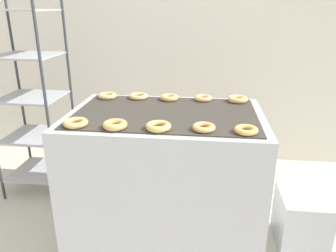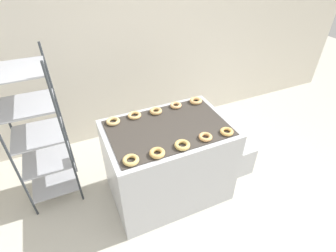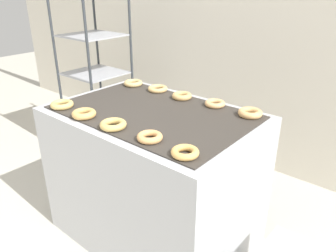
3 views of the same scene
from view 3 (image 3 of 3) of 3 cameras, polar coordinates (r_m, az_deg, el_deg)
The scene contains 13 objects.
wall_back at distance 3.14m, azimuth 15.88°, elevation 17.24°, with size 8.00×0.05×2.80m.
fryer_machine at distance 2.29m, azimuth -2.44°, elevation -8.84°, with size 1.32×0.89×0.97m.
baking_rack_cart at distance 3.32m, azimuth -12.54°, elevation 8.94°, with size 0.54×0.53×1.76m.
donut_near_leftmost at distance 2.23m, azimuth -17.97°, elevation 3.58°, with size 0.15×0.15×0.04m, color #D9B365.
donut_near_left at distance 2.03m, azimuth -14.42°, elevation 2.08°, with size 0.15×0.15×0.04m, color tan.
donut_near_center at distance 1.85m, azimuth -9.61°, elevation 0.28°, with size 0.15×0.15×0.04m, color #D8B362.
donut_near_right at distance 1.69m, azimuth -3.20°, elevation -1.92°, with size 0.13×0.13×0.04m, color #E9AA65.
donut_near_rightmost at distance 1.54m, azimuth 2.98°, elevation -4.60°, with size 0.13×0.13×0.03m, color #E5AF5C.
donut_far_leftmost at distance 2.60m, azimuth -6.09°, elevation 7.44°, with size 0.15×0.15×0.04m, color #DDB671.
donut_far_left at distance 2.45m, azimuth -1.81°, elevation 6.51°, with size 0.15×0.15×0.03m, color #E5B770.
donut_far_center at distance 2.29m, azimuth 2.44°, elevation 5.26°, with size 0.14×0.14×0.04m, color tan.
donut_far_right at distance 2.17m, azimuth 8.18°, elevation 3.90°, with size 0.13×0.13×0.04m, color #EBB172.
donut_far_rightmost at distance 2.05m, azimuth 14.12°, elevation 2.24°, with size 0.15×0.15×0.04m, color #EAB16D.
Camera 3 is at (1.31, -0.71, 1.72)m, focal length 35.00 mm.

